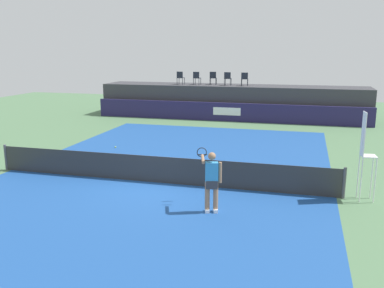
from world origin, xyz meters
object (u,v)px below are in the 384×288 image
tennis_ball (115,147)px  spectator_chair_right (228,78)px  net_post_near (6,157)px  net_post_far (344,183)px  spectator_chair_far_left (180,77)px  umpire_chair (365,150)px  spectator_chair_left (197,78)px  spectator_chair_center (213,77)px  tennis_player (211,180)px  spectator_chair_far_right (245,78)px

tennis_ball → spectator_chair_right: bearing=71.8°
net_post_near → tennis_ball: bearing=61.5°
net_post_near → net_post_far: same height
spectator_chair_far_left → umpire_chair: size_ratio=0.32×
spectator_chair_far_left → spectator_chair_left: size_ratio=1.00×
spectator_chair_right → tennis_ball: bearing=-108.2°
spectator_chair_right → spectator_chair_left: bearing=-178.9°
spectator_chair_left → tennis_ball: spectator_chair_left is taller
spectator_chair_left → tennis_ball: size_ratio=13.06×
spectator_chair_center → tennis_player: 18.02m
net_post_far → spectator_chair_right: bearing=113.3°
spectator_chair_center → spectator_chair_right: size_ratio=1.00×
umpire_chair → spectator_chair_left: bearing=121.4°
spectator_chair_center → spectator_chair_right: same height
spectator_chair_left → umpire_chair: size_ratio=0.32×
spectator_chair_left → spectator_chair_center: size_ratio=1.00×
umpire_chair → tennis_player: umpire_chair is taller
spectator_chair_far_left → spectator_chair_right: (3.32, 0.07, 0.00)m
spectator_chair_right → tennis_player: spectator_chair_right is taller
spectator_chair_left → spectator_chair_right: size_ratio=1.00×
umpire_chair → net_post_near: umpire_chair is taller
spectator_chair_right → net_post_near: 16.33m
tennis_ball → tennis_player: bearing=-47.5°
spectator_chair_far_left → umpire_chair: 18.24m
spectator_chair_far_right → net_post_far: (5.32, -14.93, -2.19)m
spectator_chair_far_left → umpire_chair: spectator_chair_far_left is taller
spectator_chair_right → net_post_near: size_ratio=0.89×
spectator_chair_left → umpire_chair: bearing=-58.6°
spectator_chair_center → umpire_chair: bearing=-62.3°
net_post_far → tennis_ball: bearing=155.4°
spectator_chair_far_left → tennis_player: (6.03, -17.15, -1.73)m
spectator_chair_far_left → spectator_chair_left: 1.17m
spectator_chair_far_right → net_post_near: (-7.08, -14.93, -2.19)m
spectator_chair_far_right → net_post_near: size_ratio=0.89×
umpire_chair → tennis_ball: (-10.46, 4.56, -1.55)m
spectator_chair_left → net_post_near: bearing=-104.1°
net_post_near → tennis_player: bearing=-14.1°
net_post_far → umpire_chair: bearing=-1.2°
spectator_chair_far_left → tennis_player: 18.26m
spectator_chair_center → spectator_chair_right: bearing=-16.0°
spectator_chair_center → umpire_chair: (8.08, -15.38, -1.11)m
spectator_chair_right → net_post_far: spectator_chair_right is taller
spectator_chair_far_right → umpire_chair: (5.84, -14.94, -1.11)m
spectator_chair_far_left → spectator_chair_left: bearing=1.5°
spectator_chair_left → spectator_chair_center: bearing=18.1°
tennis_player → tennis_ball: size_ratio=26.03×
net_post_near → spectator_chair_right: bearing=68.5°
spectator_chair_far_left → tennis_ball: (-0.13, -10.44, -2.66)m
net_post_near → tennis_ball: (2.46, 4.55, -0.46)m
tennis_player → net_post_near: bearing=165.9°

